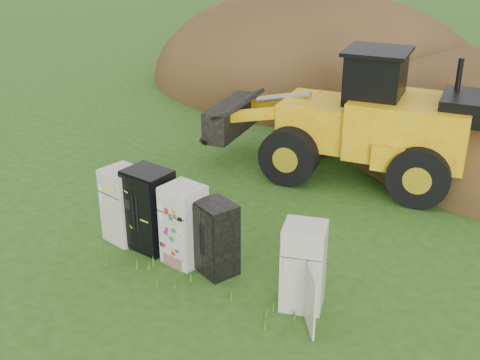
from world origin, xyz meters
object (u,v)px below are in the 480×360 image
object	(u,v)px
fridge_sticker	(184,225)
wheel_loader	(339,112)
fridge_leftmost	(124,205)
fridge_open_door	(303,266)
fridge_black_side	(149,209)
fridge_dark_mid	(216,238)

from	to	relation	value
fridge_sticker	wheel_loader	distance (m)	6.58
fridge_leftmost	fridge_sticker	bearing A→B (deg)	7.80
fridge_leftmost	wheel_loader	size ratio (longest dim) A/B	0.23
fridge_leftmost	fridge_sticker	xyz separation A→B (m)	(1.82, 0.01, 0.01)
fridge_sticker	wheel_loader	world-z (taller)	wheel_loader
wheel_loader	fridge_open_door	bearing A→B (deg)	-80.46
fridge_leftmost	fridge_black_side	xyz separation A→B (m)	(0.75, 0.07, 0.06)
fridge_sticker	fridge_open_door	xyz separation A→B (m)	(2.99, 0.01, -0.02)
fridge_leftmost	wheel_loader	bearing A→B (deg)	77.09
fridge_black_side	fridge_dark_mid	world-z (taller)	fridge_black_side
fridge_sticker	wheel_loader	xyz separation A→B (m)	(0.59, 6.48, 0.99)
fridge_dark_mid	fridge_open_door	distance (m)	2.15
fridge_open_door	fridge_black_side	bearing A→B (deg)	159.60
fridge_sticker	fridge_open_door	size ratio (longest dim) A/B	1.03
fridge_black_side	fridge_sticker	distance (m)	1.08
wheel_loader	fridge_sticker	bearing A→B (deg)	-106.00
fridge_black_side	wheel_loader	size ratio (longest dim) A/B	0.25
fridge_dark_mid	fridge_open_door	xyz separation A→B (m)	(2.15, -0.04, 0.08)
fridge_leftmost	fridge_dark_mid	size ratio (longest dim) A/B	1.10
fridge_sticker	fridge_dark_mid	world-z (taller)	fridge_sticker
fridge_leftmost	fridge_open_door	xyz separation A→B (m)	(4.81, 0.02, -0.01)
fridge_open_door	wheel_loader	world-z (taller)	wheel_loader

